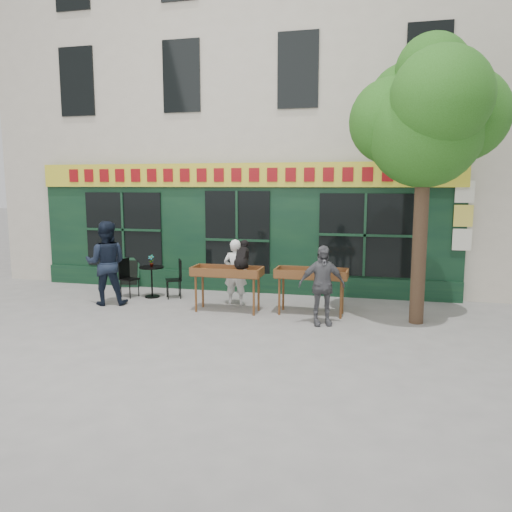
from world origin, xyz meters
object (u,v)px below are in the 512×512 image
object	(u,v)px
dog	(242,254)
man_right	(322,285)
book_cart_right	(311,277)
woman	(235,272)
bistro_table	(152,276)
man_left	(106,263)
book_cart_center	(227,274)

from	to	relation	value
dog	man_right	xyz separation A→B (m)	(1.76, -0.52, -0.49)
book_cart_right	man_right	world-z (taller)	man_right
woman	book_cart_right	bearing A→B (deg)	165.88
dog	bistro_table	distance (m)	2.82
book_cart_right	man_left	bearing A→B (deg)	-177.03
woman	man_right	world-z (taller)	man_right
dog	woman	distance (m)	0.94
book_cart_center	dog	xyz separation A→B (m)	(0.35, -0.05, 0.47)
woman	book_cart_right	distance (m)	1.88
book_cart_center	bistro_table	distance (m)	2.39
book_cart_right	dog	bearing A→B (deg)	-170.44
bistro_table	dog	bearing A→B (deg)	-20.08
book_cart_center	dog	distance (m)	0.59
man_right	man_left	world-z (taller)	man_left
man_left	book_cart_right	bearing A→B (deg)	163.68
woman	bistro_table	bearing A→B (deg)	-5.70
book_cart_center	man_right	size ratio (longest dim) A/B	0.95
dog	man_right	size ratio (longest dim) A/B	0.38
man_right	man_left	xyz separation A→B (m)	(-5.02, 0.55, 0.17)
book_cart_right	bistro_table	xyz separation A→B (m)	(-4.02, 0.70, -0.28)
book_cart_center	bistro_table	xyz separation A→B (m)	(-2.21, 0.88, -0.28)
book_cart_right	book_cart_center	bearing A→B (deg)	-173.71
book_cart_center	woman	bearing A→B (deg)	90.37
bistro_table	man_left	xyz separation A→B (m)	(-0.70, -0.90, 0.43)
dog	man_left	xyz separation A→B (m)	(-3.26, 0.03, -0.32)
book_cart_center	man_left	world-z (taller)	man_left
dog	woman	bearing A→B (deg)	116.94
book_cart_center	book_cart_right	xyz separation A→B (m)	(1.81, 0.18, 0.00)
woman	book_cart_center	bearing A→B (deg)	90.37
dog	book_cart_right	size ratio (longest dim) A/B	0.40
book_cart_center	book_cart_right	bearing A→B (deg)	6.07
woman	bistro_table	distance (m)	2.23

